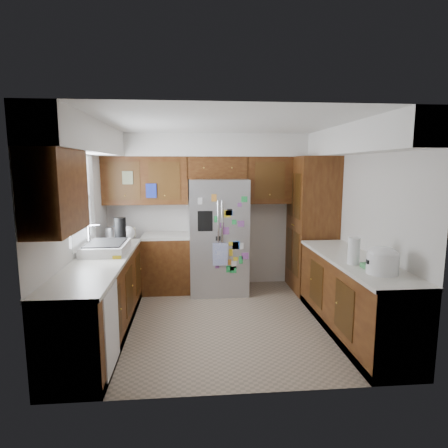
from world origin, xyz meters
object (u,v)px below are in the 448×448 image
at_px(paper_towel, 354,251).
at_px(pantry, 312,225).
at_px(rice_cooker, 383,260).
at_px(fridge, 218,236).

bearing_deg(paper_towel, pantry, 85.95).
bearing_deg(pantry, rice_cooker, -90.01).
bearing_deg(fridge, rice_cooker, -56.91).
relative_size(pantry, paper_towel, 7.27).
relative_size(fridge, paper_towel, 6.09).
xyz_separation_m(rice_cooker, paper_towel, (-0.13, 0.38, 0.00)).
relative_size(rice_cooker, paper_towel, 1.10).
relative_size(pantry, rice_cooker, 6.64).
bearing_deg(paper_towel, fridge, 125.50).
distance_m(pantry, paper_towel, 1.87).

